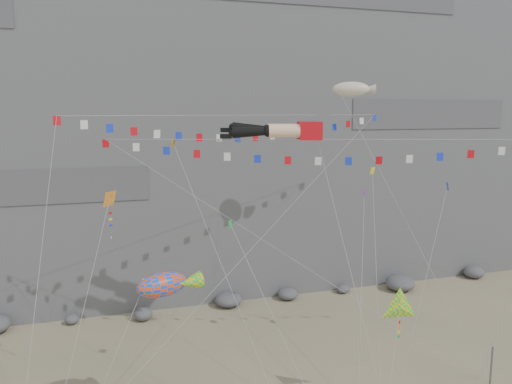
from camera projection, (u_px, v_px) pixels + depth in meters
cliff at (196, 53)px, 57.55m from camera, size 80.00×28.00×50.00m
talus_boulders at (229, 300)px, 47.25m from camera, size 60.00×3.00×1.20m
anchor_pole_right at (491, 376)px, 31.14m from camera, size 0.12×0.12×3.84m
legs_kite at (282, 131)px, 34.37m from camera, size 7.17×15.98×21.66m
flag_banner_upper at (246, 116)px, 36.83m from camera, size 27.96×16.88×26.79m
flag_banner_lower at (334, 140)px, 33.72m from camera, size 29.63×9.66×19.32m
harlequin_kite at (109, 200)px, 30.01m from camera, size 4.96×8.19×15.30m
fish_windsock at (162, 285)px, 27.18m from camera, size 7.75×4.51×10.95m
delta_kite at (400, 308)px, 29.36m from camera, size 6.07×6.25×10.08m
blimp_windsock at (351, 90)px, 39.32m from camera, size 7.54×12.23×23.31m
small_kite_a at (175, 148)px, 34.12m from camera, size 4.94×15.02×21.97m
small_kite_b at (364, 197)px, 34.80m from camera, size 5.68×9.78×16.35m
small_kite_c at (232, 228)px, 30.32m from camera, size 4.32×9.61×14.98m
small_kite_d at (373, 174)px, 38.41m from camera, size 7.47×14.61×20.67m
small_kite_e at (447, 190)px, 34.49m from camera, size 9.14×7.69×17.10m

